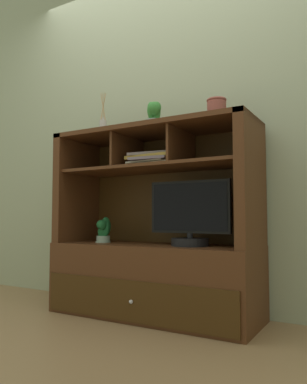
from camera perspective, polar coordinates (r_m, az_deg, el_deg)
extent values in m
cube|color=olive|center=(2.54, 0.00, -18.36)|extent=(6.00, 6.00, 0.02)
cube|color=#9DA786|center=(2.81, 2.86, 12.13)|extent=(6.00, 0.02, 2.80)
cube|color=#4C2914|center=(2.49, 0.00, -13.06)|extent=(1.34, 0.49, 0.46)
cube|color=#3C250D|center=(2.30, -3.23, -16.08)|extent=(1.29, 0.01, 0.24)
sphere|color=silver|center=(2.29, -3.41, -16.13)|extent=(0.02, 0.02, 0.02)
cube|color=#4C2914|center=(2.84, -11.24, 0.36)|extent=(0.06, 0.46, 0.75)
cube|color=#4C2914|center=(2.22, 14.47, 1.55)|extent=(0.06, 0.46, 0.75)
cube|color=#3C250D|center=(2.66, 2.37, 0.24)|extent=(1.28, 0.02, 0.72)
cube|color=#4C2914|center=(2.53, 0.00, 9.09)|extent=(1.34, 0.46, 0.03)
cube|color=#4C2914|center=(2.48, 0.00, 3.56)|extent=(1.22, 0.41, 0.02)
cube|color=#4C2914|center=(2.61, -3.90, 5.89)|extent=(0.02, 0.39, 0.22)
cube|color=#4C2914|center=(2.41, 4.23, 6.70)|extent=(0.02, 0.39, 0.22)
cylinder|color=black|center=(2.31, 5.50, -7.50)|extent=(0.23, 0.23, 0.05)
cylinder|color=black|center=(2.31, 5.49, -6.55)|extent=(0.04, 0.04, 0.03)
cube|color=black|center=(2.31, 5.47, -2.24)|extent=(0.52, 0.03, 0.32)
cube|color=black|center=(2.29, 5.30, -2.23)|extent=(0.49, 0.00, 0.29)
cylinder|color=#8AA08D|center=(2.64, -7.56, -7.04)|extent=(0.09, 0.09, 0.05)
cylinder|color=#8AA08D|center=(2.64, -7.56, -7.45)|extent=(0.10, 0.10, 0.01)
ellipsoid|color=#1A5A2C|center=(2.63, -7.39, -5.52)|extent=(0.08, 0.05, 0.11)
ellipsoid|color=#1A5A2C|center=(2.65, -7.17, -5.13)|extent=(0.06, 0.08, 0.13)
ellipsoid|color=#1A5A2C|center=(2.65, -7.72, -5.96)|extent=(0.07, 0.05, 0.09)
ellipsoid|color=#1A5A2C|center=(2.64, -7.88, -4.88)|extent=(0.06, 0.07, 0.06)
ellipsoid|color=#1A5A2C|center=(2.61, -7.60, -4.93)|extent=(0.04, 0.08, 0.07)
cube|color=beige|center=(2.44, 0.02, 4.11)|extent=(0.32, 0.22, 0.02)
cube|color=beige|center=(2.45, -0.06, 4.39)|extent=(0.29, 0.25, 0.01)
cube|color=slate|center=(2.45, 0.26, 4.70)|extent=(0.28, 0.34, 0.02)
cube|color=#B48F39|center=(2.45, 0.08, 5.12)|extent=(0.33, 0.24, 0.02)
cube|color=gray|center=(2.46, -0.08, 5.57)|extent=(0.30, 0.23, 0.02)
cylinder|color=#B7B2AD|center=(2.80, -7.60, 9.42)|extent=(0.05, 0.05, 0.12)
cylinder|color=#B7B2AD|center=(2.82, -7.59, 10.80)|extent=(0.02, 0.02, 0.02)
cylinder|color=tan|center=(2.84, -7.51, 12.60)|extent=(0.00, 0.04, 0.20)
cylinder|color=tan|center=(2.84, -7.49, 12.58)|extent=(0.03, 0.02, 0.20)
cylinder|color=tan|center=(2.84, -7.54, 12.57)|extent=(0.04, 0.01, 0.20)
cylinder|color=tan|center=(2.84, -7.61, 12.57)|extent=(0.02, 0.04, 0.20)
cylinder|color=tan|center=(2.84, -7.65, 12.58)|extent=(0.02, 0.03, 0.20)
cylinder|color=tan|center=(2.84, -7.64, 12.60)|extent=(0.05, 0.01, 0.20)
cylinder|color=tan|center=(2.84, -7.57, 12.61)|extent=(0.03, 0.03, 0.20)
cylinder|color=#899D95|center=(2.54, 0.02, 10.08)|extent=(0.11, 0.11, 0.06)
cylinder|color=#899D95|center=(2.53, 0.02, 9.50)|extent=(0.13, 0.13, 0.01)
ellipsoid|color=#30762E|center=(2.56, 0.46, 12.51)|extent=(0.07, 0.06, 0.08)
ellipsoid|color=#30762E|center=(2.57, 0.51, 12.00)|extent=(0.04, 0.07, 0.12)
ellipsoid|color=#30762E|center=(2.57, -0.02, 11.55)|extent=(0.08, 0.06, 0.09)
ellipsoid|color=#30762E|center=(2.56, -0.40, 12.15)|extent=(0.04, 0.06, 0.11)
ellipsoid|color=#30762E|center=(2.55, 0.02, 12.36)|extent=(0.08, 0.08, 0.10)
cylinder|color=brown|center=(2.37, 9.46, 11.85)|extent=(0.11, 0.11, 0.12)
torus|color=brown|center=(2.39, 9.45, 13.42)|extent=(0.12, 0.12, 0.02)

